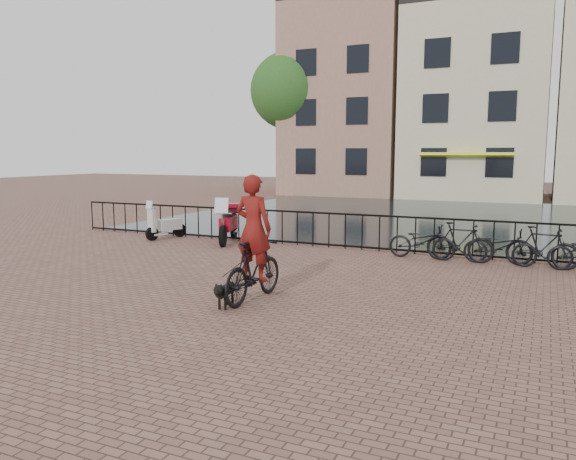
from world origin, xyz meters
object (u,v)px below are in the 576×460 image
at_px(cyclist, 254,246).
at_px(motorcycle, 228,219).
at_px(dog, 226,294).
at_px(scooter, 166,219).

bearing_deg(cyclist, motorcycle, -52.38).
bearing_deg(motorcycle, dog, -78.04).
xyz_separation_m(motorcycle, scooter, (-2.23, -0.16, -0.10)).
height_order(dog, motorcycle, motorcycle).
relative_size(cyclist, scooter, 1.91).
bearing_deg(dog, cyclist, 60.00).
bearing_deg(scooter, cyclist, -25.72).
height_order(cyclist, dog, cyclist).
bearing_deg(scooter, motorcycle, 20.27).
height_order(dog, scooter, scooter).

